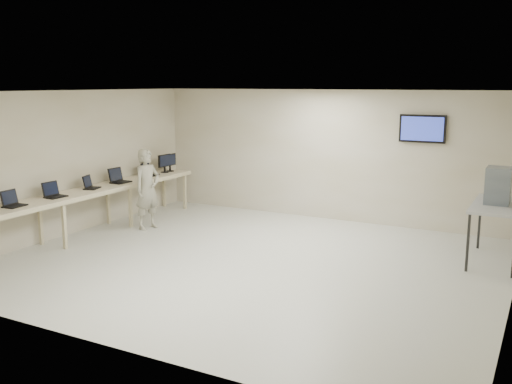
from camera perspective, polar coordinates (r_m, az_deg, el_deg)
The scene contains 12 objects.
room at distance 9.30m, azimuth -0.23°, elevation 1.41°, with size 8.01×7.01×2.81m.
workbench at distance 11.49m, azimuth -16.51°, elevation -0.18°, with size 0.76×6.00×0.90m.
laptop_0 at distance 10.39m, azimuth -23.18°, elevation -0.94°, with size 0.31×0.37×0.27m.
laptop_1 at distance 10.95m, azimuth -19.60°, elevation -0.11°, with size 0.31×0.37×0.28m.
laptop_2 at distance 11.62m, azimuth -16.26°, elevation 0.66°, with size 0.36×0.38×0.26m.
laptop_3 at distance 12.18m, azimuth -13.59°, elevation 1.29°, with size 0.34×0.40×0.30m.
laptop_4 at distance 12.95m, azimuth -10.70°, elevation 1.95°, with size 0.35×0.40×0.28m.
monitor_near at distance 13.32m, azimuth -9.14°, elevation 3.01°, with size 0.19×0.42×0.42m.
monitor_far at distance 13.48m, azimuth -8.61°, elevation 3.10°, with size 0.18×0.41×0.40m.
soldier at distance 11.77m, azimuth -10.81°, elevation 0.29°, with size 0.60×0.39×1.63m, color gray.
side_table at distance 10.15m, azimuth 23.02°, elevation -1.49°, with size 0.77×1.65×0.99m.
storage_bins at distance 10.08m, azimuth 23.06°, elevation 0.59°, with size 0.38×0.43×0.61m.
Camera 1 is at (4.35, -8.04, 2.94)m, focal length 40.00 mm.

